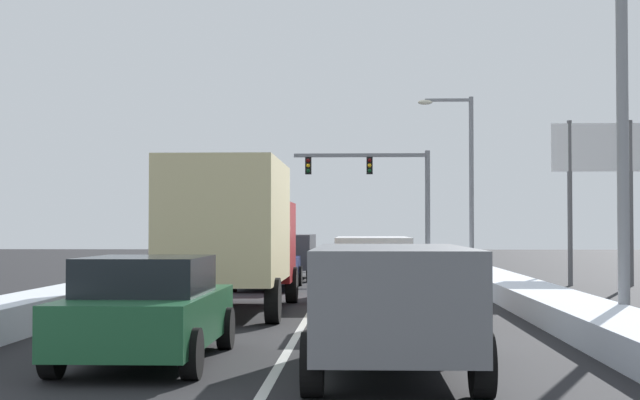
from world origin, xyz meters
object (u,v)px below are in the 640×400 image
sedan_green_center_lane_nearest (148,309)px  sedan_navy_center_lane_third (267,265)px  sedan_silver_right_lane_fourth (378,262)px  sedan_tan_right_lane_second (394,285)px  suv_white_right_lane_third (373,261)px  traffic_light_gantry (385,181)px  roadside_sign_right (600,165)px  suv_charcoal_center_lane_fourth (287,252)px  street_lamp_right_near (603,56)px  street_lamp_right_mid (464,165)px  box_truck_center_lane_second (233,229)px  suv_gray_right_lane_nearest (392,297)px

sedan_green_center_lane_nearest → sedan_navy_center_lane_third: 16.62m
sedan_green_center_lane_nearest → sedan_silver_right_lane_fourth: bearing=79.3°
sedan_tan_right_lane_second → suv_white_right_lane_third: (-0.33, 6.93, 0.25)m
sedan_green_center_lane_nearest → traffic_light_gantry: 40.12m
sedan_silver_right_lane_fourth → traffic_light_gantry: bearing=87.7°
traffic_light_gantry → suv_white_right_lane_third: bearing=-92.3°
sedan_silver_right_lane_fourth → roadside_sign_right: 8.07m
sedan_green_center_lane_nearest → suv_charcoal_center_lane_fourth: suv_charcoal_center_lane_fourth is taller
street_lamp_right_near → roadside_sign_right: street_lamp_right_near is taller
street_lamp_right_mid → suv_white_right_lane_third: bearing=-103.1°
traffic_light_gantry → street_lamp_right_mid: bearing=-63.1°
street_lamp_right_near → traffic_light_gantry: bearing=95.0°
street_lamp_right_mid → box_truck_center_lane_second: bearing=-107.7°
sedan_navy_center_lane_third → sedan_tan_right_lane_second: bearing=-71.7°
sedan_navy_center_lane_third → street_lamp_right_near: bearing=-58.5°
sedan_tan_right_lane_second → suv_charcoal_center_lane_fourth: 17.01m
suv_white_right_lane_third → sedan_navy_center_lane_third: size_ratio=1.09×
traffic_light_gantry → roadside_sign_right: size_ratio=1.37×
sedan_green_center_lane_nearest → street_lamp_right_near: (7.56, 4.45, 4.36)m
suv_gray_right_lane_nearest → traffic_light_gantry: traffic_light_gantry is taller
suv_charcoal_center_lane_fourth → street_lamp_right_near: street_lamp_right_near is taller
sedan_silver_right_lane_fourth → traffic_light_gantry: traffic_light_gantry is taller
suv_gray_right_lane_nearest → street_lamp_right_near: size_ratio=0.57×
suv_charcoal_center_lane_fourth → street_lamp_right_mid: (7.72, 10.24, 3.90)m
sedan_green_center_lane_nearest → box_truck_center_lane_second: (0.15, 8.06, 1.14)m
sedan_tan_right_lane_second → street_lamp_right_near: (3.86, -1.31, 4.36)m
suv_charcoal_center_lane_fourth → roadside_sign_right: 11.74m
suv_white_right_lane_third → street_lamp_right_near: size_ratio=0.57×
sedan_navy_center_lane_third → suv_charcoal_center_lane_fourth: 5.81m
suv_gray_right_lane_nearest → traffic_light_gantry: (1.03, 40.71, 3.48)m
sedan_silver_right_lane_fourth → suv_charcoal_center_lane_fourth: size_ratio=0.92×
traffic_light_gantry → sedan_tan_right_lane_second: bearing=-91.3°
traffic_light_gantry → street_lamp_right_near: bearing=-85.0°
box_truck_center_lane_second → suv_charcoal_center_lane_fourth: (0.15, 14.36, -0.88)m
sedan_silver_right_lane_fourth → traffic_light_gantry: 20.82m
suv_gray_right_lane_nearest → street_lamp_right_mid: street_lamp_right_mid is taller
suv_white_right_lane_third → sedan_green_center_lane_nearest: 13.12m
suv_charcoal_center_lane_fourth → street_lamp_right_mid: size_ratio=0.60×
sedan_green_center_lane_nearest → suv_white_right_lane_third: bearing=75.1°
box_truck_center_lane_second → street_lamp_right_mid: 26.00m
suv_gray_right_lane_nearest → sedan_green_center_lane_nearest: size_ratio=1.09×
sedan_tan_right_lane_second → sedan_navy_center_lane_third: bearing=108.3°
suv_white_right_lane_third → street_lamp_right_mid: bearing=76.9°
suv_white_right_lane_third → sedan_green_center_lane_nearest: bearing=-104.9°
suv_white_right_lane_third → suv_charcoal_center_lane_fourth: size_ratio=1.00×
box_truck_center_lane_second → sedan_green_center_lane_nearest: bearing=-91.1°
sedan_tan_right_lane_second → sedan_green_center_lane_nearest: same height
sedan_silver_right_lane_fourth → traffic_light_gantry: size_ratio=0.60×
suv_charcoal_center_lane_fourth → roadside_sign_right: size_ratio=0.89×
suv_gray_right_lane_nearest → sedan_navy_center_lane_third: suv_gray_right_lane_nearest is taller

